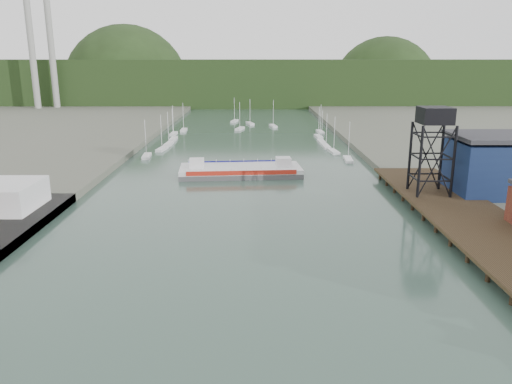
{
  "coord_description": "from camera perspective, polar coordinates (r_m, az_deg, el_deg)",
  "views": [
    {
      "loc": [
        2.23,
        -32.33,
        26.56
      ],
      "look_at": [
        2.61,
        51.85,
        4.0
      ],
      "focal_mm": 35.0,
      "sensor_mm": 36.0,
      "label": 1
    }
  ],
  "objects": [
    {
      "name": "blue_shed",
      "position": [
        105.77,
        26.63,
        2.78
      ],
      "size": [
        20.5,
        14.5,
        11.3
      ],
      "color": "#0C1537",
      "rests_on": "east_land"
    },
    {
      "name": "east_pier",
      "position": [
        88.3,
        22.97,
        -2.44
      ],
      "size": [
        14.0,
        70.0,
        2.45
      ],
      "color": "black",
      "rests_on": "ground"
    },
    {
      "name": "marina_sailboats",
      "position": [
        172.81,
        -0.97,
        6.28
      ],
      "size": [
        57.71,
        92.65,
        0.9
      ],
      "color": "silver",
      "rests_on": "ground"
    },
    {
      "name": "chain_ferry",
      "position": [
        117.42,
        -1.79,
        2.51
      ],
      "size": [
        29.02,
        13.48,
        4.06
      ],
      "rotation": [
        0.0,
        0.0,
        0.08
      ],
      "color": "#49494B",
      "rests_on": "ground"
    },
    {
      "name": "smokestacks",
      "position": [
        286.11,
        -23.27,
        14.52
      ],
      "size": [
        11.2,
        8.2,
        60.0
      ],
      "color": "gray",
      "rests_on": "ground"
    },
    {
      "name": "distant_hills",
      "position": [
        334.13,
        -1.35,
        12.22
      ],
      "size": [
        500.0,
        120.0,
        80.0
      ],
      "color": "black",
      "rests_on": "ground"
    },
    {
      "name": "lift_tower",
      "position": [
        96.71,
        19.74,
        7.65
      ],
      "size": [
        6.5,
        6.5,
        16.0
      ],
      "color": "black",
      "rests_on": "east_pier"
    }
  ]
}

